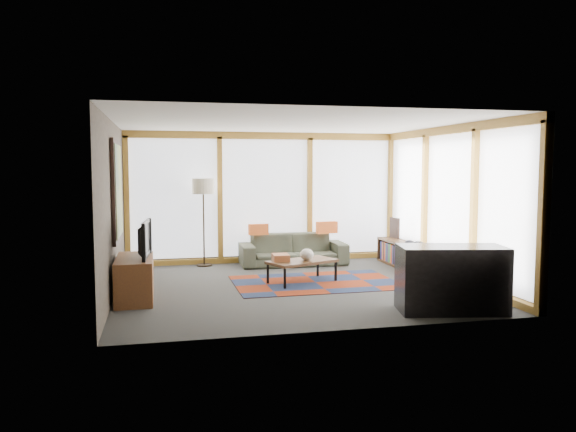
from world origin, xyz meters
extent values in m
plane|color=#2F2F2C|center=(0.00, 0.00, 0.00)|extent=(5.50, 5.50, 0.00)
cube|color=#3B342D|center=(-2.75, 0.00, 1.30)|extent=(0.04, 5.00, 2.60)
cube|color=#3B342D|center=(0.00, -2.50, 1.30)|extent=(5.50, 0.04, 2.60)
cube|color=silver|center=(0.00, 0.00, 2.60)|extent=(5.50, 5.00, 0.04)
cube|color=white|center=(0.00, 2.47, 1.30)|extent=(5.30, 0.02, 2.35)
cube|color=white|center=(2.72, 0.00, 1.30)|extent=(0.02, 4.80, 2.35)
cube|color=black|center=(-2.71, 0.30, 1.55)|extent=(0.05, 1.35, 1.55)
cube|color=gold|center=(-2.69, 0.30, 1.55)|extent=(0.02, 1.20, 1.40)
cube|color=maroon|center=(0.41, 0.18, 0.01)|extent=(2.69, 1.75, 0.01)
imported|color=#323527|center=(0.45, 1.95, 0.30)|extent=(2.08, 0.84, 0.60)
cube|color=orange|center=(-0.23, 1.98, 0.71)|extent=(0.39, 0.14, 0.21)
cube|color=orange|center=(1.14, 1.93, 0.72)|extent=(0.44, 0.19, 0.23)
cube|color=#9A502A|center=(-0.15, 0.27, 0.43)|extent=(0.27, 0.34, 0.11)
ellipsoid|color=beige|center=(0.27, 0.20, 0.47)|extent=(0.23, 0.23, 0.20)
ellipsoid|color=black|center=(2.44, 0.57, 0.54)|extent=(0.23, 0.23, 0.10)
ellipsoid|color=black|center=(2.40, 0.86, 0.53)|extent=(0.19, 0.19, 0.09)
cube|color=black|center=(2.52, 1.80, 0.69)|extent=(0.09, 0.32, 0.41)
cube|color=brown|center=(-2.44, -0.37, 0.31)|extent=(0.51, 1.23, 0.62)
imported|color=black|center=(-2.36, -0.39, 0.88)|extent=(0.19, 0.93, 0.53)
cube|color=black|center=(1.67, -2.00, 0.44)|extent=(1.48, 0.91, 0.87)
camera|label=1|loc=(-2.06, -8.64, 1.91)|focal=35.00mm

